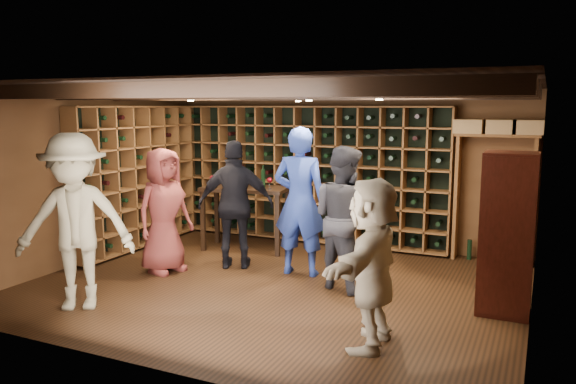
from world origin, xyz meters
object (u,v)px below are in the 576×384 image
at_px(man_blue_shirt, 300,201).
at_px(man_grey_suit, 343,218).
at_px(guest_woman_black, 236,205).
at_px(display_cabinet, 507,237).
at_px(guest_beige, 372,263).
at_px(guest_red_floral, 164,211).
at_px(guest_khaki, 75,222).
at_px(tasting_table, 245,195).

distance_m(man_blue_shirt, man_grey_suit, 0.78).
distance_m(man_grey_suit, guest_woman_black, 1.66).
height_order(display_cabinet, guest_beige, display_cabinet).
xyz_separation_m(guest_woman_black, guest_beige, (2.47, -1.75, -0.09)).
xyz_separation_m(guest_red_floral, guest_khaki, (-0.02, -1.56, 0.13)).
bearing_deg(man_blue_shirt, guest_beige, 123.86).
height_order(man_blue_shirt, man_grey_suit, man_blue_shirt).
bearing_deg(man_blue_shirt, display_cabinet, 165.37).
distance_m(guest_red_floral, guest_beige, 3.47).
bearing_deg(guest_khaki, guest_woman_black, 36.88).
height_order(guest_beige, tasting_table, guest_beige).
bearing_deg(guest_woman_black, display_cabinet, 151.43).
relative_size(guest_red_floral, guest_woman_black, 0.95).
bearing_deg(guest_red_floral, guest_beige, -94.19).
bearing_deg(guest_khaki, guest_beige, -25.51).
bearing_deg(guest_beige, display_cabinet, 142.57).
bearing_deg(guest_khaki, tasting_table, 49.68).
xyz_separation_m(guest_woman_black, guest_khaki, (-0.82, -2.14, 0.09)).
relative_size(guest_woman_black, guest_beige, 1.11).
xyz_separation_m(man_blue_shirt, guest_woman_black, (-0.94, -0.09, -0.10)).
relative_size(guest_red_floral, guest_khaki, 0.86).
bearing_deg(man_blue_shirt, tasting_table, -39.00).
relative_size(display_cabinet, guest_beige, 1.08).
height_order(man_grey_suit, guest_red_floral, man_grey_suit).
height_order(guest_red_floral, guest_khaki, guest_khaki).
distance_m(display_cabinet, guest_red_floral, 4.36).
xyz_separation_m(man_grey_suit, tasting_table, (-2.03, 1.15, -0.02)).
xyz_separation_m(man_grey_suit, guest_woman_black, (-1.65, 0.20, 0.01)).
xyz_separation_m(display_cabinet, tasting_table, (-3.93, 1.25, 0.02)).
xyz_separation_m(display_cabinet, guest_beige, (-1.08, -1.44, -0.04)).
relative_size(guest_woman_black, guest_khaki, 0.91).
bearing_deg(tasting_table, man_grey_suit, -38.34).
bearing_deg(guest_khaki, guest_red_floral, 56.99).
bearing_deg(man_grey_suit, display_cabinet, -159.87).
bearing_deg(display_cabinet, man_blue_shirt, 171.34).
relative_size(man_blue_shirt, tasting_table, 1.41).
bearing_deg(guest_red_floral, display_cabinet, -70.87).
bearing_deg(display_cabinet, guest_beige, -126.82).
distance_m(guest_khaki, tasting_table, 3.12).
height_order(display_cabinet, guest_red_floral, display_cabinet).
height_order(man_grey_suit, guest_khaki, guest_khaki).
distance_m(guest_khaki, guest_beige, 3.32).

